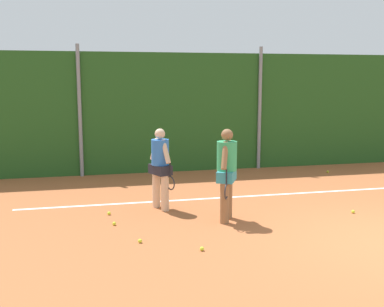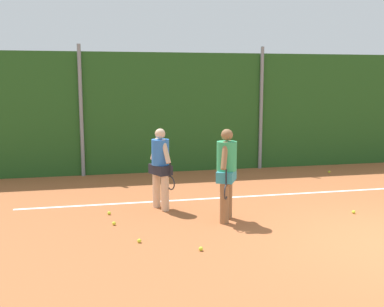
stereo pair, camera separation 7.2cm
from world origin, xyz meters
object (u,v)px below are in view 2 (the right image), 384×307
(tennis_ball_2, at_px, (354,212))
(tennis_ball_4, at_px, (329,172))
(tennis_ball_6, at_px, (139,241))
(player_foreground_near, at_px, (227,170))
(tennis_ball_5, at_px, (201,249))
(tennis_ball_0, at_px, (114,223))
(tennis_ball_1, at_px, (109,213))
(player_midcourt, at_px, (161,164))

(tennis_ball_2, xyz_separation_m, tennis_ball_4, (1.51, 3.71, 0.00))
(tennis_ball_6, bearing_deg, player_foreground_near, 26.29)
(tennis_ball_2, distance_m, tennis_ball_5, 3.62)
(tennis_ball_0, height_order, tennis_ball_5, same)
(player_foreground_near, relative_size, tennis_ball_6, 25.91)
(tennis_ball_1, bearing_deg, tennis_ball_6, -76.39)
(tennis_ball_4, distance_m, tennis_ball_6, 7.28)
(tennis_ball_1, relative_size, tennis_ball_6, 1.00)
(tennis_ball_1, bearing_deg, tennis_ball_2, -11.48)
(player_foreground_near, relative_size, tennis_ball_1, 25.91)
(tennis_ball_5, relative_size, tennis_ball_6, 1.00)
(tennis_ball_6, bearing_deg, player_midcourt, 71.28)
(tennis_ball_5, bearing_deg, player_foreground_near, 59.82)
(tennis_ball_1, distance_m, tennis_ball_4, 6.77)
(tennis_ball_1, bearing_deg, tennis_ball_4, 24.11)
(tennis_ball_1, height_order, tennis_ball_2, same)
(tennis_ball_2, height_order, tennis_ball_6, same)
(tennis_ball_0, xyz_separation_m, tennis_ball_4, (6.12, 3.44, 0.00))
(player_foreground_near, height_order, tennis_ball_2, player_foreground_near)
(tennis_ball_0, relative_size, tennis_ball_5, 1.00)
(tennis_ball_0, bearing_deg, tennis_ball_4, 29.34)
(tennis_ball_0, bearing_deg, tennis_ball_2, -3.39)
(tennis_ball_0, height_order, tennis_ball_1, same)
(tennis_ball_2, relative_size, tennis_ball_4, 1.00)
(tennis_ball_1, bearing_deg, player_midcourt, 11.02)
(player_foreground_near, bearing_deg, tennis_ball_0, -67.35)
(tennis_ball_0, relative_size, tennis_ball_1, 1.00)
(tennis_ball_1, xyz_separation_m, tennis_ball_2, (4.67, -0.95, 0.00))
(player_foreground_near, xyz_separation_m, tennis_ball_5, (-0.81, -1.40, -0.92))
(player_foreground_near, distance_m, tennis_ball_5, 1.86)
(tennis_ball_2, bearing_deg, tennis_ball_0, 176.61)
(tennis_ball_2, relative_size, tennis_ball_5, 1.00)
(tennis_ball_4, bearing_deg, tennis_ball_5, -134.30)
(player_midcourt, distance_m, tennis_ball_6, 2.18)
(tennis_ball_0, height_order, tennis_ball_4, same)
(player_foreground_near, height_order, tennis_ball_1, player_foreground_near)
(player_foreground_near, relative_size, tennis_ball_2, 25.91)
(tennis_ball_1, bearing_deg, tennis_ball_5, -60.06)
(player_foreground_near, bearing_deg, player_midcourt, -107.37)
(tennis_ball_4, height_order, tennis_ball_6, same)
(tennis_ball_4, height_order, tennis_ball_5, same)
(player_midcourt, bearing_deg, tennis_ball_1, -103.18)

